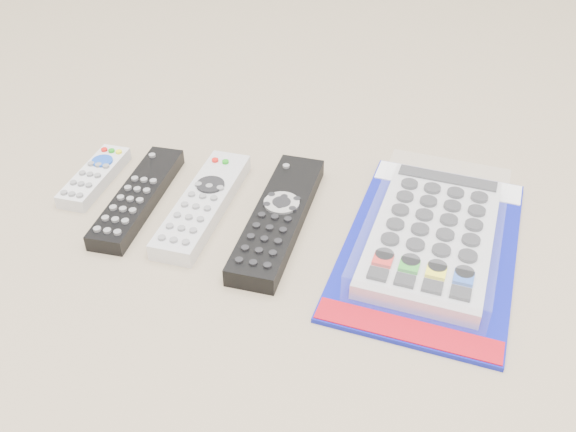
# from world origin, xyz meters

# --- Properties ---
(remote_small_grey) EXTENTS (0.05, 0.13, 0.02)m
(remote_small_grey) POSITION_xyz_m (-0.23, 0.03, 0.01)
(remote_small_grey) COLOR silver
(remote_small_grey) RESTS_ON ground
(remote_slim_black) EXTENTS (0.06, 0.21, 0.02)m
(remote_slim_black) POSITION_xyz_m (-0.16, -0.01, 0.01)
(remote_slim_black) COLOR black
(remote_slim_black) RESTS_ON ground
(remote_silver_dvd) EXTENTS (0.08, 0.21, 0.02)m
(remote_silver_dvd) POSITION_xyz_m (-0.07, -0.01, 0.01)
(remote_silver_dvd) COLOR silver
(remote_silver_dvd) RESTS_ON ground
(remote_large_black) EXTENTS (0.09, 0.24, 0.03)m
(remote_large_black) POSITION_xyz_m (0.02, -0.03, 0.01)
(remote_large_black) COLOR black
(remote_large_black) RESTS_ON ground
(jumbo_remote_packaged) EXTENTS (0.25, 0.34, 0.04)m
(jumbo_remote_packaged) POSITION_xyz_m (0.20, -0.04, 0.02)
(jumbo_remote_packaged) COLOR #0D1493
(jumbo_remote_packaged) RESTS_ON ground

